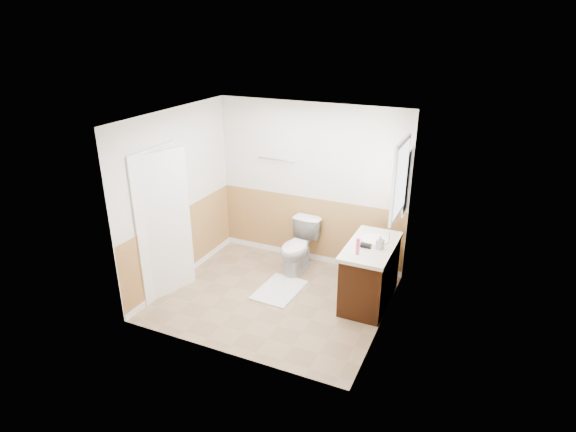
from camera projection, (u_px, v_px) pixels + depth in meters
The scene contains 32 objects.
floor at pixel (274, 297), 6.59m from camera, with size 3.00×3.00×0.00m, color #8C7051.
ceiling at pixel (272, 117), 5.64m from camera, with size 3.00×3.00×0.00m, color white.
wall_back at pixel (310, 185), 7.21m from camera, with size 3.00×3.00×0.00m, color silver.
wall_front at pixel (219, 257), 5.02m from camera, with size 3.00×3.00×0.00m, color silver.
wall_left at pixel (178, 198), 6.68m from camera, with size 3.00×3.00×0.00m, color silver.
wall_right at pixel (388, 234), 5.54m from camera, with size 3.00×3.00×0.00m, color silver.
wainscot_back at pixel (309, 230), 7.49m from camera, with size 3.00×3.00×0.00m, color #AD7B45.
wainscot_front at pixel (224, 316), 5.32m from camera, with size 3.00×3.00×0.00m, color #AD7B45.
wainscot_left at pixel (183, 246), 6.97m from camera, with size 2.60×2.60×0.00m, color #AD7B45.
wainscot_right at pixel (382, 289), 5.83m from camera, with size 2.60×2.60×0.00m, color #AD7B45.
toilet at pixel (298, 247), 7.18m from camera, with size 0.44×0.77×0.79m, color silver.
bath_mat at pixel (279, 290), 6.76m from camera, with size 0.55×0.80×0.02m, color white.
vanity_cabinet at pixel (370, 275), 6.37m from camera, with size 0.55×1.10×0.80m, color black.
vanity_knob_left at pixel (347, 264), 6.34m from camera, with size 0.03×0.03×0.03m, color white.
vanity_knob_right at pixel (351, 258), 6.51m from camera, with size 0.03×0.03×0.03m, color silver.
countertop at pixel (371, 246), 6.21m from camera, with size 0.60×1.15×0.05m, color silver.
sink_basin at pixel (375, 240), 6.32m from camera, with size 0.36×0.36×0.02m, color white.
faucet at pixel (389, 238), 6.23m from camera, with size 0.02×0.02×0.14m, color silver.
lotion_bottle at pixel (358, 246), 5.91m from camera, with size 0.05×0.05×0.22m, color #EA3C87.
soap_dispenser at pixel (380, 242), 6.05m from camera, with size 0.08×0.08×0.18m, color #8C929E.
hair_dryer_body at pixel (366, 245), 6.10m from camera, with size 0.07×0.07×0.14m, color black.
hair_dryer_handle at pixel (364, 246), 6.15m from camera, with size 0.03×0.03×0.07m, color black.
mirror_panel at pixel (407, 183), 6.36m from camera, with size 0.02×0.35×0.90m, color silver.
window_frame at pixel (400, 179), 5.86m from camera, with size 0.04×0.80×1.00m, color white.
window_glass at pixel (401, 179), 5.85m from camera, with size 0.01×0.70×0.90m, color white.
door at pixel (165, 226), 6.36m from camera, with size 0.05×0.80×2.04m, color white.
door_frame at pixel (160, 224), 6.38m from camera, with size 0.02×0.92×2.10m, color white.
door_knob at pixel (184, 222), 6.64m from camera, with size 0.06×0.06×0.06m, color silver.
towel_bar at pixel (276, 160), 7.24m from camera, with size 0.02×0.02×0.62m, color silver.
tp_holder_bar at pixel (302, 219), 7.40m from camera, with size 0.02×0.02×0.14m, color silver.
tp_roll at pixel (302, 219), 7.40m from camera, with size 0.11×0.11×0.10m, color white.
tp_sheet at pixel (302, 225), 7.44m from camera, with size 0.10×0.01×0.16m, color white.
Camera 1 is at (2.51, -5.08, 3.56)m, focal length 29.55 mm.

